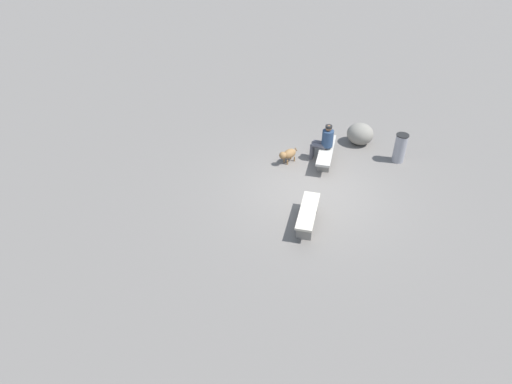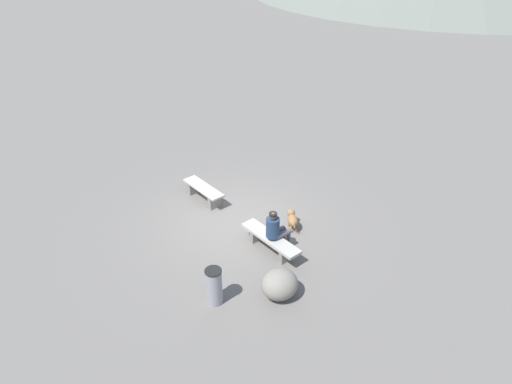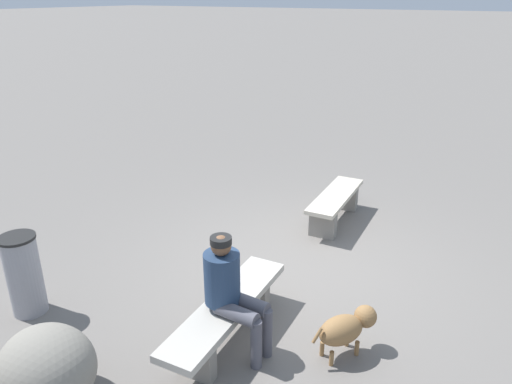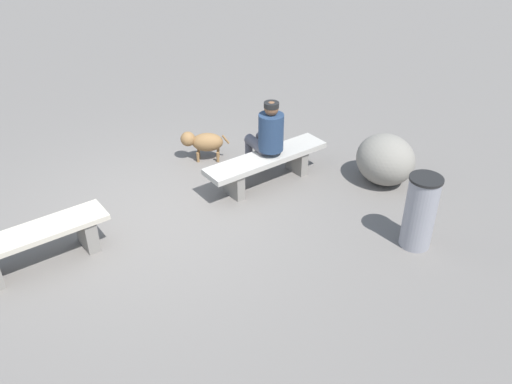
{
  "view_description": "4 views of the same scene",
  "coord_description": "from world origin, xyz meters",
  "px_view_note": "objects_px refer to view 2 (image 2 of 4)",
  "views": [
    {
      "loc": [
        -10.55,
        -1.65,
        7.69
      ],
      "look_at": [
        -1.57,
        1.26,
        0.75
      ],
      "focal_mm": 31.94,
      "sensor_mm": 36.0,
      "label": 1
    },
    {
      "loc": [
        9.18,
        -6.0,
        7.73
      ],
      "look_at": [
        -0.01,
        0.74,
        0.72
      ],
      "focal_mm": 32.83,
      "sensor_mm": 36.0,
      "label": 2
    },
    {
      "loc": [
        4.92,
        2.33,
        3.3
      ],
      "look_at": [
        -0.74,
        -1.07,
        0.58
      ],
      "focal_mm": 33.99,
      "sensor_mm": 36.0,
      "label": 3
    },
    {
      "loc": [
        -2.01,
        -5.48,
        3.97
      ],
      "look_at": [
        0.68,
        -1.2,
        0.8
      ],
      "focal_mm": 37.49,
      "sensor_mm": 36.0,
      "label": 4
    }
  ],
  "objects_px": {
    "bench_right": "(271,240)",
    "dog": "(292,219)",
    "trash_bin": "(214,286)",
    "bench_left": "(204,191)",
    "boulder": "(280,284)",
    "seated_person": "(276,229)"
  },
  "relations": [
    {
      "from": "bench_right",
      "to": "boulder",
      "type": "bearing_deg",
      "value": -34.89
    },
    {
      "from": "bench_right",
      "to": "trash_bin",
      "type": "relative_size",
      "value": 2.05
    },
    {
      "from": "bench_right",
      "to": "boulder",
      "type": "distance_m",
      "value": 1.68
    },
    {
      "from": "bench_left",
      "to": "bench_right",
      "type": "bearing_deg",
      "value": -1.73
    },
    {
      "from": "trash_bin",
      "to": "dog",
      "type": "bearing_deg",
      "value": 109.53
    },
    {
      "from": "bench_left",
      "to": "dog",
      "type": "distance_m",
      "value": 2.99
    },
    {
      "from": "bench_left",
      "to": "boulder",
      "type": "xyz_separation_m",
      "value": [
        4.6,
        -0.73,
        0.04
      ]
    },
    {
      "from": "bench_left",
      "to": "seated_person",
      "type": "height_order",
      "value": "seated_person"
    },
    {
      "from": "bench_left",
      "to": "trash_bin",
      "type": "xyz_separation_m",
      "value": [
        3.88,
        -2.03,
        0.15
      ]
    },
    {
      "from": "bench_right",
      "to": "boulder",
      "type": "height_order",
      "value": "boulder"
    },
    {
      "from": "bench_left",
      "to": "bench_right",
      "type": "relative_size",
      "value": 0.84
    },
    {
      "from": "bench_right",
      "to": "seated_person",
      "type": "distance_m",
      "value": 0.4
    },
    {
      "from": "boulder",
      "to": "seated_person",
      "type": "bearing_deg",
      "value": 145.06
    },
    {
      "from": "bench_right",
      "to": "dog",
      "type": "bearing_deg",
      "value": 107.38
    },
    {
      "from": "dog",
      "to": "bench_left",
      "type": "bearing_deg",
      "value": 55.4
    },
    {
      "from": "dog",
      "to": "trash_bin",
      "type": "bearing_deg",
      "value": 140.53
    },
    {
      "from": "seated_person",
      "to": "boulder",
      "type": "distance_m",
      "value": 1.71
    },
    {
      "from": "dog",
      "to": "boulder",
      "type": "bearing_deg",
      "value": 164.78
    },
    {
      "from": "dog",
      "to": "trash_bin",
      "type": "relative_size",
      "value": 0.71
    },
    {
      "from": "bench_right",
      "to": "seated_person",
      "type": "height_order",
      "value": "seated_person"
    },
    {
      "from": "bench_right",
      "to": "boulder",
      "type": "relative_size",
      "value": 2.19
    },
    {
      "from": "bench_left",
      "to": "bench_right",
      "type": "distance_m",
      "value": 3.16
    }
  ]
}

